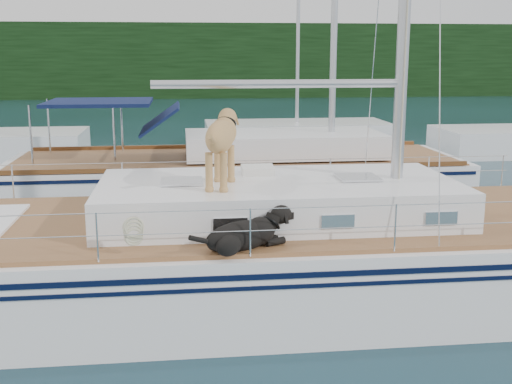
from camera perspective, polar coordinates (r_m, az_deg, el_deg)
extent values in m
plane|color=black|center=(9.84, -2.79, -9.47)|extent=(120.00, 120.00, 0.00)
cube|color=black|center=(54.13, -6.22, 11.52)|extent=(90.00, 3.00, 6.00)
cube|color=#595147|center=(55.41, -6.18, 9.06)|extent=(92.00, 1.00, 1.20)
cube|color=white|center=(9.67, -2.82, -6.71)|extent=(12.00, 3.80, 1.40)
cube|color=#8E5E38|center=(9.45, -2.87, -2.52)|extent=(11.52, 3.50, 0.06)
cube|color=white|center=(9.47, 1.95, -0.59)|extent=(5.20, 2.50, 0.55)
cylinder|color=silver|center=(9.24, 2.02, 9.59)|extent=(3.60, 0.12, 0.12)
cylinder|color=silver|center=(7.62, -2.02, -1.57)|extent=(10.56, 0.01, 0.01)
cylinder|color=silver|center=(11.04, -3.53, 2.75)|extent=(10.56, 0.01, 0.01)
cube|color=blue|center=(10.48, -11.34, -0.97)|extent=(0.70, 0.54, 0.05)
cube|color=silver|center=(9.88, 0.16, 1.96)|extent=(0.50, 0.41, 0.13)
torus|color=beige|center=(7.75, -10.84, -3.08)|extent=(0.33, 0.15, 0.32)
cube|color=white|center=(15.90, -1.84, 0.69)|extent=(11.00, 3.50, 1.30)
cube|color=#8E5E38|center=(15.79, -1.85, 3.00)|extent=(10.56, 3.29, 0.06)
cube|color=white|center=(15.88, 2.47, 4.33)|extent=(4.80, 2.30, 0.55)
cube|color=#101845|center=(15.68, -13.73, 7.75)|extent=(2.40, 2.30, 0.08)
cube|color=white|center=(25.74, 3.63, 5.01)|extent=(7.20, 3.00, 1.10)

